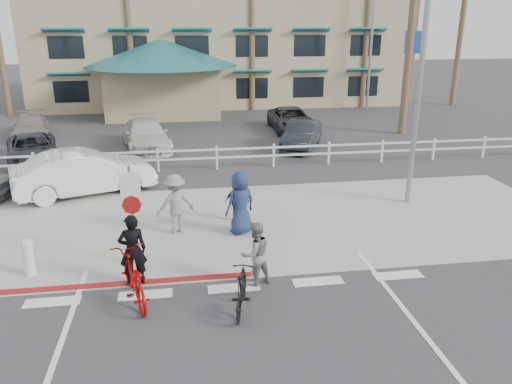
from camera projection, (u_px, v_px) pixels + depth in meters
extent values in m
plane|color=#333335|center=(237.00, 302.00, 10.94)|extent=(140.00, 140.00, 0.00)
cube|color=#333335|center=(250.00, 360.00, 9.07)|extent=(12.00, 16.00, 0.01)
cube|color=gray|center=(220.00, 224.00, 15.15)|extent=(22.00, 7.00, 0.01)
cube|color=#333335|center=(211.00, 184.00, 18.89)|extent=(40.00, 5.00, 0.01)
cube|color=#333335|center=(199.00, 132.00, 27.77)|extent=(50.00, 16.00, 0.01)
cube|color=maroon|center=(103.00, 285.00, 11.62)|extent=(7.00, 0.25, 0.02)
imported|color=#900505|center=(133.00, 278.00, 10.84)|extent=(1.27, 2.20, 1.09)
imported|color=black|center=(133.00, 250.00, 11.42)|extent=(0.71, 0.54, 1.74)
imported|color=black|center=(242.00, 291.00, 10.48)|extent=(0.81, 1.64, 0.95)
imported|color=gray|center=(255.00, 254.00, 11.46)|extent=(0.92, 0.83, 1.55)
imported|color=gray|center=(175.00, 204.00, 14.32)|extent=(1.29, 1.00, 1.75)
imported|color=black|center=(237.00, 201.00, 15.23)|extent=(0.79, 0.44, 1.27)
imported|color=navy|center=(241.00, 203.00, 14.25)|extent=(1.07, 0.93, 1.85)
imported|color=silver|center=(84.00, 172.00, 17.61)|extent=(5.10, 3.18, 1.59)
imported|color=#272930|center=(33.00, 149.00, 21.52)|extent=(3.23, 4.83, 1.23)
imported|color=beige|center=(146.00, 135.00, 23.84)|extent=(2.78, 5.10, 1.40)
imported|color=black|center=(302.00, 135.00, 24.09)|extent=(2.90, 4.22, 1.32)
imported|color=gray|center=(31.00, 127.00, 26.24)|extent=(2.57, 4.50, 1.23)
imported|color=#2E2F35|center=(291.00, 119.00, 28.01)|extent=(2.15, 4.63, 1.28)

